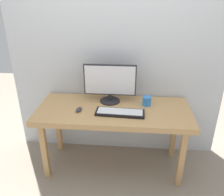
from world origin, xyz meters
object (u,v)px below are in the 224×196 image
(monitor, at_px, (110,83))
(keyboard_primary, at_px, (120,113))
(coffee_mug, at_px, (147,101))
(desk, at_px, (114,115))
(mouse, at_px, (79,109))

(monitor, distance_m, keyboard_primary, 0.36)
(coffee_mug, bearing_deg, desk, -162.47)
(mouse, bearing_deg, monitor, 50.01)
(desk, relative_size, monitor, 2.85)
(monitor, distance_m, mouse, 0.43)
(monitor, xyz_separation_m, keyboard_primary, (0.12, -0.28, -0.20))
(desk, xyz_separation_m, monitor, (-0.05, 0.17, 0.29))
(monitor, height_order, keyboard_primary, monitor)
(monitor, bearing_deg, coffee_mug, -9.38)
(mouse, distance_m, coffee_mug, 0.71)
(desk, distance_m, coffee_mug, 0.38)
(desk, height_order, monitor, monitor)
(keyboard_primary, xyz_separation_m, mouse, (-0.41, 0.03, 0.00))
(keyboard_primary, xyz_separation_m, coffee_mug, (0.27, 0.21, 0.03))
(coffee_mug, bearing_deg, monitor, 170.62)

